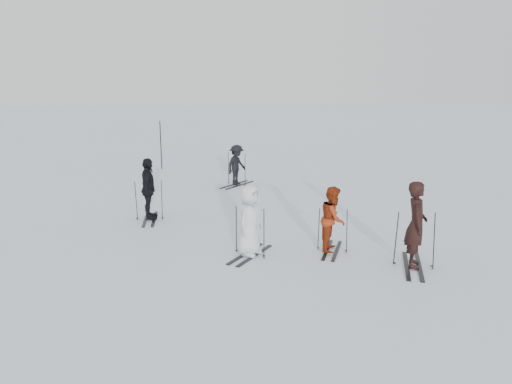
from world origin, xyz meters
TOP-DOWN VIEW (x-y plane):
  - ground at (0.00, 0.00)m, footprint 120.00×120.00m
  - skier_near_dark at (3.53, -2.36)m, footprint 0.65×0.82m
  - skier_red at (1.85, -1.26)m, footprint 0.83×0.94m
  - skier_grey at (-0.22, -1.50)m, footprint 0.91×1.02m
  - skier_uphill_left at (-3.23, 1.66)m, footprint 0.56×1.13m
  - skier_uphill_far at (-0.61, 6.43)m, footprint 1.08×1.18m
  - skis_near_dark at (3.53, -2.36)m, footprint 2.05×1.43m
  - skis_red at (1.85, -1.26)m, footprint 1.74×1.26m
  - skis_grey at (-0.22, -1.50)m, footprint 1.95×1.66m
  - skis_uphill_left at (-3.23, 1.66)m, footprint 1.78×1.06m
  - skis_uphill_far at (-0.61, 6.43)m, footprint 2.06×1.87m
  - piste_marker at (-4.15, 10.02)m, footprint 0.06×0.06m

SIDE VIEW (x-z plane):
  - ground at x=0.00m, z-range 0.00..0.00m
  - skis_red at x=1.85m, z-range 0.00..1.14m
  - skis_uphill_left at x=-3.23m, z-range 0.00..1.25m
  - skis_grey at x=-0.22m, z-range 0.00..1.26m
  - skis_uphill_far at x=-0.61m, z-range 0.00..1.34m
  - skis_near_dark at x=3.53m, z-range 0.00..1.35m
  - skier_uphill_far at x=-0.61m, z-range 0.00..1.59m
  - skier_red at x=1.85m, z-range 0.00..1.63m
  - skier_grey at x=-0.22m, z-range 0.00..1.74m
  - skier_uphill_left at x=-3.23m, z-range 0.00..1.87m
  - skier_near_dark at x=3.53m, z-range 0.00..1.98m
  - piste_marker at x=-4.15m, z-range 0.00..2.22m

